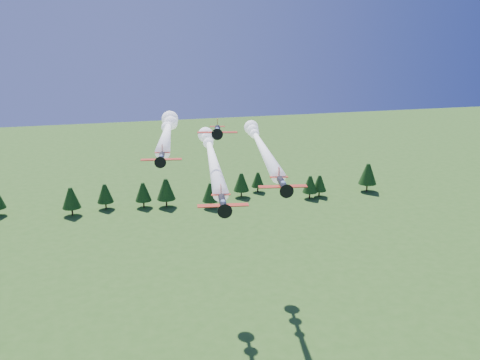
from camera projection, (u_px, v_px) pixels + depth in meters
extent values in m
cylinder|color=black|center=(223.00, 202.00, 79.62)|extent=(1.87, 5.66, 1.03)
cone|color=black|center=(224.00, 210.00, 76.52)|extent=(1.16, 1.07, 1.03)
cone|color=black|center=(225.00, 211.00, 75.93)|extent=(0.52, 0.53, 0.45)
cylinder|color=black|center=(225.00, 211.00, 75.76)|extent=(2.15, 0.37, 2.16)
cube|color=red|center=(223.00, 205.00, 79.32)|extent=(7.75, 2.54, 0.12)
cube|color=red|center=(221.00, 195.00, 83.10)|extent=(3.09, 1.32, 0.07)
cube|color=red|center=(221.00, 189.00, 82.97)|extent=(0.24, 0.98, 1.49)
ellipsoid|color=#84A2CC|center=(223.00, 202.00, 78.62)|extent=(0.92, 1.34, 0.64)
sphere|color=white|center=(209.00, 144.00, 119.20)|extent=(2.30, 2.30, 2.30)
sphere|color=white|center=(208.00, 139.00, 124.25)|extent=(3.00, 3.00, 3.00)
sphere|color=white|center=(207.00, 134.00, 129.29)|extent=(3.70, 3.70, 3.70)
cylinder|color=black|center=(161.00, 157.00, 86.46)|extent=(1.69, 4.89, 0.89)
cone|color=black|center=(160.00, 161.00, 83.78)|extent=(1.01, 0.94, 0.89)
cone|color=black|center=(160.00, 162.00, 83.27)|extent=(0.45, 0.46, 0.39)
cylinder|color=black|center=(160.00, 163.00, 83.12)|extent=(1.85, 0.35, 1.87)
cube|color=red|center=(161.00, 159.00, 86.20)|extent=(6.70, 2.30, 0.11)
cube|color=red|center=(162.00, 152.00, 89.47)|extent=(2.67, 1.18, 0.06)
cube|color=red|center=(162.00, 148.00, 89.36)|extent=(0.22, 0.85, 1.29)
ellipsoid|color=#84A2CC|center=(161.00, 156.00, 85.60)|extent=(0.81, 1.16, 0.56)
sphere|color=white|center=(168.00, 126.00, 113.42)|extent=(2.30, 2.30, 2.30)
sphere|color=white|center=(169.00, 123.00, 116.75)|extent=(3.00, 3.00, 3.00)
sphere|color=white|center=(170.00, 120.00, 120.08)|extent=(3.70, 3.70, 3.70)
cylinder|color=black|center=(282.00, 184.00, 90.03)|extent=(2.15, 6.10, 1.11)
cone|color=black|center=(286.00, 190.00, 86.68)|extent=(1.27, 1.18, 1.11)
cone|color=black|center=(287.00, 191.00, 86.04)|extent=(0.57, 0.58, 0.49)
cylinder|color=black|center=(287.00, 191.00, 85.86)|extent=(2.30, 0.45, 2.33)
cube|color=red|center=(283.00, 186.00, 89.70)|extent=(8.36, 2.92, 0.13)
cube|color=red|center=(279.00, 177.00, 93.79)|extent=(3.34, 1.49, 0.08)
cube|color=red|center=(279.00, 172.00, 93.65)|extent=(0.28, 1.06, 1.61)
ellipsoid|color=#84A2CC|center=(283.00, 183.00, 88.95)|extent=(1.02, 1.45, 0.69)
sphere|color=white|center=(255.00, 135.00, 130.34)|extent=(2.30, 2.30, 2.30)
sphere|color=white|center=(253.00, 131.00, 135.44)|extent=(3.00, 3.00, 3.00)
sphere|color=white|center=(251.00, 127.00, 140.54)|extent=(3.70, 3.70, 3.70)
cylinder|color=black|center=(217.00, 130.00, 95.31)|extent=(2.10, 5.28, 0.96)
cone|color=black|center=(217.00, 134.00, 92.40)|extent=(1.13, 1.06, 0.96)
cone|color=black|center=(217.00, 134.00, 91.85)|extent=(0.51, 0.52, 0.42)
cylinder|color=black|center=(217.00, 134.00, 91.69)|extent=(1.98, 0.49, 2.02)
cube|color=red|center=(217.00, 132.00, 95.02)|extent=(7.23, 2.85, 0.12)
cube|color=red|center=(217.00, 126.00, 98.57)|extent=(2.90, 1.42, 0.07)
cube|color=red|center=(217.00, 122.00, 98.45)|extent=(0.29, 0.91, 1.39)
ellipsoid|color=#84A2CC|center=(217.00, 129.00, 94.37)|extent=(0.93, 1.28, 0.60)
cylinder|color=#382314|center=(106.00, 205.00, 199.07)|extent=(0.60, 0.60, 2.67)
cone|color=black|center=(105.00, 193.00, 197.74)|extent=(6.11, 6.11, 6.87)
cylinder|color=#382314|center=(319.00, 194.00, 213.54)|extent=(0.60, 0.60, 2.44)
cone|color=black|center=(320.00, 183.00, 212.32)|extent=(5.57, 5.57, 6.27)
cylinder|color=#382314|center=(241.00, 194.00, 212.70)|extent=(0.60, 0.60, 2.74)
cone|color=black|center=(241.00, 182.00, 211.33)|extent=(6.27, 6.27, 7.05)
cylinder|color=#382314|center=(310.00, 195.00, 211.05)|extent=(0.60, 0.60, 2.57)
cone|color=black|center=(310.00, 184.00, 209.77)|extent=(5.88, 5.88, 6.62)
cylinder|color=#382314|center=(211.00, 204.00, 200.09)|extent=(0.60, 0.60, 2.70)
cone|color=black|center=(210.00, 192.00, 198.75)|extent=(6.18, 6.18, 6.95)
cylinder|color=#382314|center=(167.00, 203.00, 201.28)|extent=(0.60, 0.60, 3.05)
cone|color=black|center=(166.00, 189.00, 199.76)|extent=(6.98, 6.98, 7.85)
cylinder|color=#382314|center=(367.00, 187.00, 220.20)|extent=(0.60, 0.60, 3.26)
cone|color=black|center=(368.00, 174.00, 218.58)|extent=(7.44, 7.44, 8.37)
cylinder|color=#382314|center=(72.00, 212.00, 192.21)|extent=(0.60, 0.60, 2.90)
cone|color=black|center=(71.00, 198.00, 190.77)|extent=(6.64, 6.64, 7.46)
cylinder|color=#382314|center=(144.00, 204.00, 200.81)|extent=(0.60, 0.60, 2.67)
cone|color=black|center=(143.00, 192.00, 199.48)|extent=(6.10, 6.10, 6.86)
cylinder|color=#382314|center=(258.00, 189.00, 219.31)|extent=(0.60, 0.60, 2.32)
cone|color=black|center=(258.00, 180.00, 218.16)|extent=(5.31, 5.31, 5.97)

